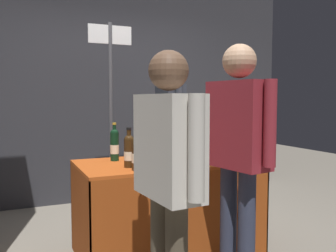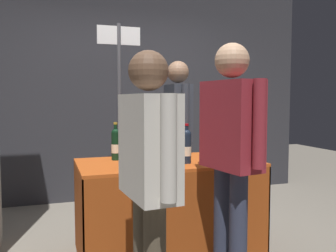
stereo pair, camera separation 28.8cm
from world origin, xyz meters
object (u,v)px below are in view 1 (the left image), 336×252
object	(u,v)px
featured_wine_bottle	(169,147)
wine_glass_near_vendor	(177,147)
tasting_table	(168,189)
display_bottle_0	(138,144)
vendor_presenter	(170,124)
taster_foreground_right	(238,142)
booth_signpost	(111,99)

from	to	relation	value
featured_wine_bottle	wine_glass_near_vendor	size ratio (longest dim) A/B	2.34
tasting_table	display_bottle_0	distance (m)	0.49
display_bottle_0	wine_glass_near_vendor	distance (m)	0.36
display_bottle_0	vendor_presenter	xyz separation A→B (m)	(0.56, 0.54, 0.13)
featured_wine_bottle	display_bottle_0	xyz separation A→B (m)	(-0.15, 0.35, -0.01)
tasting_table	featured_wine_bottle	world-z (taller)	featured_wine_bottle
wine_glass_near_vendor	taster_foreground_right	size ratio (longest dim) A/B	0.08
wine_glass_near_vendor	taster_foreground_right	xyz separation A→B (m)	(0.07, -0.84, 0.14)
wine_glass_near_vendor	display_bottle_0	bearing A→B (deg)	150.14
tasting_table	booth_signpost	size ratio (longest dim) A/B	0.71
featured_wine_bottle	wine_glass_near_vendor	bearing A→B (deg)	48.05
display_bottle_0	vendor_presenter	world-z (taller)	vendor_presenter
wine_glass_near_vendor	taster_foreground_right	world-z (taller)	taster_foreground_right
vendor_presenter	booth_signpost	distance (m)	0.71
tasting_table	display_bottle_0	xyz separation A→B (m)	(-0.17, 0.28, 0.37)
wine_glass_near_vendor	vendor_presenter	distance (m)	0.78
tasting_table	wine_glass_near_vendor	bearing A→B (deg)	38.00
featured_wine_bottle	taster_foreground_right	world-z (taller)	taster_foreground_right
vendor_presenter	booth_signpost	bearing A→B (deg)	-111.13
tasting_table	taster_foreground_right	size ratio (longest dim) A/B	0.90
featured_wine_bottle	vendor_presenter	world-z (taller)	vendor_presenter
wine_glass_near_vendor	booth_signpost	distance (m)	1.12
wine_glass_near_vendor	vendor_presenter	xyz separation A→B (m)	(0.25, 0.72, 0.16)
booth_signpost	wine_glass_near_vendor	bearing A→B (deg)	-70.45
featured_wine_bottle	taster_foreground_right	distance (m)	0.72
tasting_table	vendor_presenter	bearing A→B (deg)	64.71
vendor_presenter	booth_signpost	size ratio (longest dim) A/B	0.81
taster_foreground_right	featured_wine_bottle	bearing A→B (deg)	8.66
vendor_presenter	display_bottle_0	bearing A→B (deg)	-44.56
display_bottle_0	wine_glass_near_vendor	world-z (taller)	display_bottle_0
taster_foreground_right	wine_glass_near_vendor	bearing A→B (deg)	-4.95
featured_wine_bottle	booth_signpost	distance (m)	1.22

